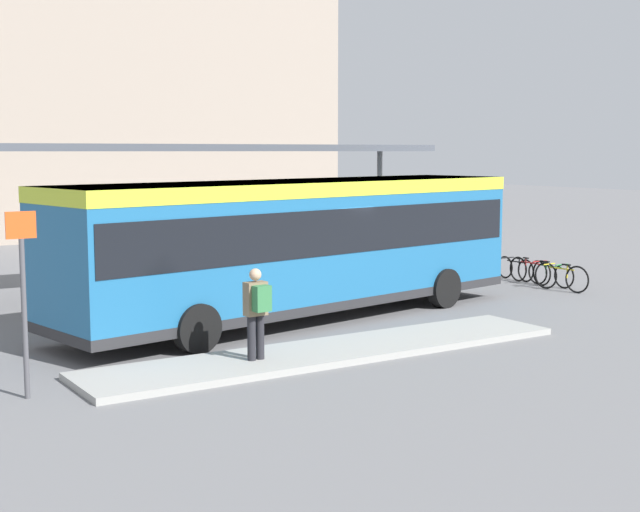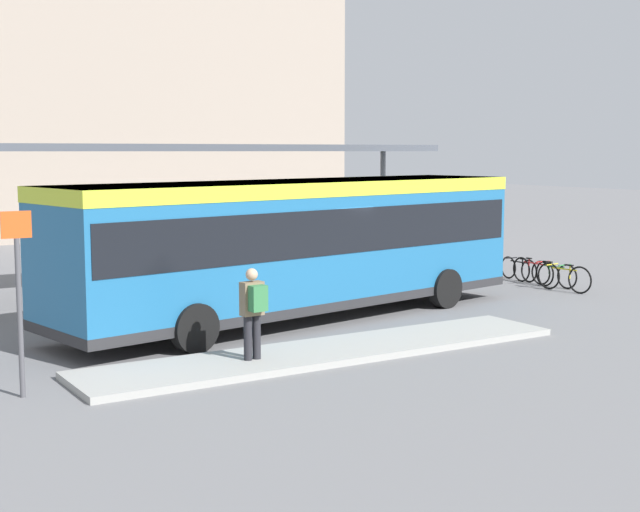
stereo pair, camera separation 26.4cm
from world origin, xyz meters
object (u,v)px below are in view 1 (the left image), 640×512
object	(u,v)px
platform_sign	(24,295)
bicycle_red	(530,271)
bicycle_black	(515,268)
bicycle_yellow	(561,277)
potted_planter_near_shelter	(417,264)
pedestrian_waiting	(257,308)
bicycle_green	(551,274)
city_bus	(298,239)

from	to	relation	value
platform_sign	bicycle_red	bearing A→B (deg)	15.80
bicycle_red	bicycle_black	world-z (taller)	bicycle_red
bicycle_yellow	bicycle_red	distance (m)	1.42
bicycle_yellow	potted_planter_near_shelter	distance (m)	3.83
pedestrian_waiting	bicycle_yellow	world-z (taller)	pedestrian_waiting
pedestrian_waiting	bicycle_green	xyz separation A→B (m)	(11.12, 3.67, -0.68)
bicycle_red	potted_planter_near_shelter	bearing A→B (deg)	-111.18
pedestrian_waiting	platform_sign	size ratio (longest dim) A/B	0.56
bicycle_black	potted_planter_near_shelter	size ratio (longest dim) A/B	1.31
bicycle_yellow	bicycle_red	xyz separation A→B (m)	(0.28, 1.39, -0.01)
bicycle_red	bicycle_black	size ratio (longest dim) A/B	1.09
platform_sign	potted_planter_near_shelter	bearing A→B (deg)	25.02
bicycle_red	potted_planter_near_shelter	distance (m)	3.24
city_bus	potted_planter_near_shelter	distance (m)	5.93
bicycle_black	potted_planter_near_shelter	bearing A→B (deg)	80.88
potted_planter_near_shelter	platform_sign	distance (m)	13.22
pedestrian_waiting	bicycle_red	xyz separation A→B (m)	(11.05, 4.37, -0.66)
city_bus	bicycle_black	xyz separation A→B (m)	(8.34, 1.76, -1.45)
bicycle_green	bicycle_red	distance (m)	0.70
city_bus	bicycle_black	size ratio (longest dim) A/B	7.66
pedestrian_waiting	platform_sign	xyz separation A→B (m)	(-3.83, 0.16, 0.53)
pedestrian_waiting	platform_sign	bearing A→B (deg)	83.71
pedestrian_waiting	bicycle_red	world-z (taller)	pedestrian_waiting
pedestrian_waiting	bicycle_green	distance (m)	11.73
bicycle_yellow	platform_sign	distance (m)	14.91
bicycle_yellow	bicycle_red	size ratio (longest dim) A/B	1.02
bicycle_red	platform_sign	xyz separation A→B (m)	(-14.87, -4.21, 1.20)
bicycle_yellow	pedestrian_waiting	bearing A→B (deg)	98.54
bicycle_black	platform_sign	size ratio (longest dim) A/B	0.54
bicycle_red	potted_planter_near_shelter	size ratio (longest dim) A/B	1.43
pedestrian_waiting	bicycle_black	distance (m)	12.30
pedestrian_waiting	bicycle_red	distance (m)	11.90
bicycle_black	platform_sign	xyz separation A→B (m)	(-15.01, -4.91, 1.23)
potted_planter_near_shelter	platform_sign	size ratio (longest dim) A/B	0.41
bicycle_green	bicycle_red	size ratio (longest dim) A/B	0.96
bicycle_red	bicycle_green	bearing A→B (deg)	10.39
city_bus	bicycle_green	bearing A→B (deg)	-7.40
city_bus	platform_sign	distance (m)	7.38
bicycle_red	city_bus	bearing A→B (deg)	-78.67
bicycle_black	pedestrian_waiting	bearing A→B (deg)	117.61
city_bus	pedestrian_waiting	size ratio (longest dim) A/B	7.38
bicycle_green	potted_planter_near_shelter	size ratio (longest dim) A/B	1.37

